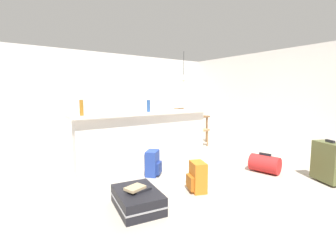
% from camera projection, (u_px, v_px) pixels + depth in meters
% --- Properties ---
extents(ground_plane, '(13.00, 13.00, 0.05)m').
position_uv_depth(ground_plane, '(187.00, 162.00, 4.81)').
color(ground_plane, '#ADA393').
extents(wall_back, '(6.60, 0.10, 2.50)m').
position_uv_depth(wall_back, '(122.00, 97.00, 7.13)').
color(wall_back, silver).
rests_on(wall_back, ground_plane).
extents(wall_right, '(0.10, 6.00, 2.50)m').
position_uv_depth(wall_right, '(264.00, 97.00, 6.66)').
color(wall_right, silver).
rests_on(wall_right, ground_plane).
extents(partition_half_wall, '(2.80, 0.20, 0.96)m').
position_uv_depth(partition_half_wall, '(148.00, 138.00, 4.68)').
color(partition_half_wall, silver).
rests_on(partition_half_wall, ground_plane).
extents(bar_countertop, '(2.96, 0.40, 0.05)m').
position_uv_depth(bar_countertop, '(148.00, 113.00, 4.62)').
color(bar_countertop, white).
rests_on(bar_countertop, partition_half_wall).
extents(bottle_amber, '(0.06, 0.06, 0.26)m').
position_uv_depth(bottle_amber, '(81.00, 108.00, 3.81)').
color(bottle_amber, '#9E661E').
rests_on(bottle_amber, bar_countertop).
extents(bottle_blue, '(0.07, 0.07, 0.23)m').
position_uv_depth(bottle_blue, '(148.00, 106.00, 4.56)').
color(bottle_blue, '#284C89').
rests_on(bottle_blue, bar_countertop).
extents(bottle_white, '(0.07, 0.07, 0.28)m').
position_uv_depth(bottle_white, '(196.00, 103.00, 5.25)').
color(bottle_white, silver).
rests_on(bottle_white, bar_countertop).
extents(dining_table, '(1.10, 0.80, 0.74)m').
position_uv_depth(dining_table, '(186.00, 119.00, 6.61)').
color(dining_table, brown).
rests_on(dining_table, ground_plane).
extents(dining_chair_near_partition, '(0.48, 0.48, 0.93)m').
position_uv_depth(dining_chair_near_partition, '(196.00, 126.00, 6.14)').
color(dining_chair_near_partition, '#9E754C').
rests_on(dining_chair_near_partition, ground_plane).
extents(dining_chair_far_side, '(0.47, 0.47, 0.93)m').
position_uv_depth(dining_chair_far_side, '(177.00, 122.00, 7.09)').
color(dining_chair_far_side, '#9E754C').
rests_on(dining_chair_far_side, ground_plane).
extents(pendant_lamp, '(0.34, 0.34, 0.82)m').
position_uv_depth(pendant_lamp, '(184.00, 77.00, 6.52)').
color(pendant_lamp, black).
extents(suitcase_flat_black, '(0.60, 0.87, 0.22)m').
position_uv_depth(suitcase_flat_black, '(137.00, 199.00, 2.84)').
color(suitcase_flat_black, black).
rests_on(suitcase_flat_black, ground_plane).
extents(duffel_bag_red, '(0.39, 0.53, 0.34)m').
position_uv_depth(duffel_bag_red, '(265.00, 164.00, 4.12)').
color(duffel_bag_red, red).
rests_on(duffel_bag_red, ground_plane).
extents(backpack_orange, '(0.31, 0.33, 0.42)m').
position_uv_depth(backpack_orange, '(197.00, 177.00, 3.32)').
color(backpack_orange, orange).
rests_on(backpack_orange, ground_plane).
extents(suitcase_upright_olive, '(0.40, 0.50, 0.67)m').
position_uv_depth(suitcase_upright_olive, '(328.00, 162.00, 3.63)').
color(suitcase_upright_olive, '#51562D').
rests_on(suitcase_upright_olive, ground_plane).
extents(backpack_blue, '(0.34, 0.34, 0.42)m').
position_uv_depth(backpack_blue, '(153.00, 164.00, 3.96)').
color(backpack_blue, '#233D93').
rests_on(backpack_blue, ground_plane).
extents(book_stack, '(0.32, 0.21, 0.06)m').
position_uv_depth(book_stack, '(138.00, 188.00, 2.82)').
color(book_stack, black).
rests_on(book_stack, suitcase_flat_black).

